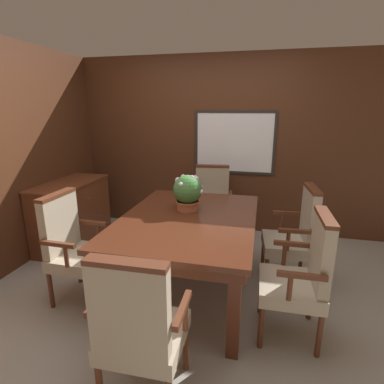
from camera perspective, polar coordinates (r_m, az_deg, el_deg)
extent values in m
plane|color=#A39E93|center=(3.10, -3.04, -18.52)|extent=(14.00, 14.00, 0.00)
cube|color=#4C2816|center=(4.33, 3.35, 8.79)|extent=(7.20, 0.06, 2.45)
cube|color=white|center=(4.24, 8.07, 9.27)|extent=(1.04, 0.01, 0.80)
cube|color=#282623|center=(4.21, 8.29, 14.89)|extent=(1.11, 0.02, 0.04)
cube|color=#282623|center=(4.30, 7.85, 3.75)|extent=(1.11, 0.02, 0.03)
cube|color=#282623|center=(4.32, 0.85, 9.53)|extent=(0.04, 0.02, 0.80)
cube|color=#282623|center=(4.22, 15.43, 8.84)|extent=(0.03, 0.02, 0.80)
cube|color=#4C2314|center=(2.55, -16.74, -17.93)|extent=(0.09, 0.09, 0.72)
cube|color=#4C2314|center=(2.28, 7.99, -21.81)|extent=(0.09, 0.09, 0.72)
cube|color=#4C2314|center=(3.74, -5.60, -6.10)|extent=(0.09, 0.09, 0.72)
cube|color=#4C2314|center=(3.56, 10.27, -7.42)|extent=(0.09, 0.09, 0.72)
cube|color=#4C2314|center=(2.83, -0.70, -6.46)|extent=(1.17, 1.62, 0.09)
cube|color=#4C2314|center=(2.81, -0.70, -5.19)|extent=(1.23, 1.68, 0.04)
cylinder|color=#562B19|center=(2.29, -1.18, -27.45)|extent=(0.04, 0.04, 0.36)
cylinder|color=#562B19|center=(2.40, -12.00, -25.51)|extent=(0.04, 0.04, 0.36)
cube|color=tan|center=(2.04, -9.00, -25.38)|extent=(0.49, 0.48, 0.11)
cube|color=tan|center=(1.70, -11.95, -21.36)|extent=(0.44, 0.09, 0.52)
cube|color=#562B19|center=(1.55, -12.54, -13.16)|extent=(0.44, 0.10, 0.03)
cylinder|color=#562B19|center=(1.91, -1.26, -22.54)|extent=(0.04, 0.04, 0.20)
cube|color=#562B19|center=(1.79, -1.83, -21.43)|extent=(0.04, 0.33, 0.04)
cylinder|color=#562B19|center=(2.06, -15.69, -20.00)|extent=(0.04, 0.04, 0.20)
cube|color=#562B19|center=(1.95, -16.91, -18.75)|extent=(0.04, 0.33, 0.04)
cylinder|color=#562B19|center=(2.83, 12.99, -18.43)|extent=(0.04, 0.04, 0.36)
cylinder|color=#562B19|center=(2.49, 13.00, -23.77)|extent=(0.04, 0.04, 0.36)
cylinder|color=#562B19|center=(2.87, 21.59, -18.65)|extent=(0.04, 0.04, 0.36)
cylinder|color=#562B19|center=(2.54, 23.08, -23.87)|extent=(0.04, 0.04, 0.36)
cube|color=tan|center=(2.54, 18.12, -16.85)|extent=(0.47, 0.48, 0.11)
cube|color=tan|center=(2.42, 23.40, -10.53)|extent=(0.09, 0.44, 0.52)
cube|color=#562B19|center=(2.32, 24.14, -4.35)|extent=(0.09, 0.44, 0.03)
cylinder|color=#562B19|center=(2.68, 17.17, -11.23)|extent=(0.04, 0.04, 0.20)
cube|color=#562B19|center=(2.64, 18.88, -9.38)|extent=(0.33, 0.04, 0.04)
cylinder|color=#562B19|center=(2.25, 18.12, -16.87)|extent=(0.04, 0.04, 0.20)
cube|color=#562B19|center=(2.21, 20.21, -14.75)|extent=(0.33, 0.04, 0.04)
cylinder|color=#562B19|center=(3.49, 13.37, -11.45)|extent=(0.04, 0.04, 0.36)
cylinder|color=#562B19|center=(3.12, 13.94, -14.92)|extent=(0.04, 0.04, 0.36)
cylinder|color=#562B19|center=(3.55, 20.06, -11.53)|extent=(0.04, 0.04, 0.36)
cylinder|color=#562B19|center=(3.19, 21.49, -14.91)|extent=(0.04, 0.04, 0.36)
cube|color=tan|center=(3.23, 17.56, -9.50)|extent=(0.50, 0.51, 0.11)
cube|color=tan|center=(3.15, 21.52, -4.29)|extent=(0.11, 0.44, 0.52)
cube|color=#562B19|center=(3.07, 22.03, 0.58)|extent=(0.12, 0.44, 0.03)
cylinder|color=#562B19|center=(3.39, 16.58, -5.37)|extent=(0.04, 0.04, 0.20)
cube|color=#562B19|center=(3.37, 17.90, -3.84)|extent=(0.33, 0.06, 0.04)
cylinder|color=#562B19|center=(2.94, 17.82, -8.81)|extent=(0.04, 0.04, 0.20)
cube|color=#562B19|center=(2.91, 19.35, -7.07)|extent=(0.33, 0.06, 0.04)
cylinder|color=#562B19|center=(3.86, 0.22, -8.21)|extent=(0.04, 0.04, 0.36)
cylinder|color=#562B19|center=(3.84, 6.48, -8.49)|extent=(0.04, 0.04, 0.36)
cylinder|color=#562B19|center=(4.24, 0.94, -6.00)|extent=(0.04, 0.04, 0.36)
cylinder|color=#562B19|center=(4.21, 6.61, -6.24)|extent=(0.04, 0.04, 0.36)
cube|color=tan|center=(3.95, 3.62, -4.08)|extent=(0.52, 0.51, 0.11)
cube|color=tan|center=(4.04, 3.90, 1.08)|extent=(0.44, 0.12, 0.52)
cube|color=#562B19|center=(3.98, 3.97, 4.95)|extent=(0.45, 0.13, 0.03)
cylinder|color=#562B19|center=(3.89, -0.02, -1.97)|extent=(0.04, 0.04, 0.20)
cube|color=#562B19|center=(3.93, 0.12, -0.30)|extent=(0.07, 0.33, 0.04)
cylinder|color=#562B19|center=(3.86, 7.29, -2.25)|extent=(0.04, 0.04, 0.20)
cube|color=#562B19|center=(3.90, 7.35, -0.56)|extent=(0.07, 0.33, 0.04)
cylinder|color=#562B19|center=(2.87, -18.68, -18.38)|extent=(0.04, 0.04, 0.36)
cylinder|color=#562B19|center=(3.16, -14.48, -14.54)|extent=(0.04, 0.04, 0.36)
cylinder|color=#562B19|center=(3.09, -25.30, -16.48)|extent=(0.04, 0.04, 0.36)
cylinder|color=#562B19|center=(3.36, -20.73, -13.17)|extent=(0.04, 0.04, 0.36)
cube|color=tan|center=(3.00, -20.22, -11.75)|extent=(0.48, 0.49, 0.11)
cube|color=tan|center=(2.99, -23.86, -5.62)|extent=(0.09, 0.44, 0.52)
cube|color=#562B19|center=(2.90, -24.46, -0.51)|extent=(0.10, 0.44, 0.03)
cylinder|color=#562B19|center=(2.74, -22.86, -11.17)|extent=(0.04, 0.04, 0.20)
cube|color=#562B19|center=(2.74, -24.26, -9.05)|extent=(0.33, 0.04, 0.04)
cylinder|color=#562B19|center=(3.10, -17.37, -7.42)|extent=(0.04, 0.04, 0.20)
cube|color=#562B19|center=(3.10, -18.62, -5.57)|extent=(0.33, 0.04, 0.04)
cylinder|color=#B2603D|center=(2.98, -0.81, -2.50)|extent=(0.21, 0.21, 0.09)
cylinder|color=#B2603D|center=(2.97, -0.82, -1.82)|extent=(0.23, 0.23, 0.02)
sphere|color=#427F3D|center=(2.94, -0.82, 0.49)|extent=(0.29, 0.29, 0.29)
sphere|color=silver|center=(2.93, 0.86, 2.54)|extent=(0.04, 0.04, 0.04)
sphere|color=silver|center=(2.97, -2.70, 2.25)|extent=(0.06, 0.06, 0.06)
sphere|color=silver|center=(2.97, -1.71, 2.89)|extent=(0.05, 0.05, 0.05)
sphere|color=silver|center=(2.96, 0.82, 2.50)|extent=(0.05, 0.05, 0.05)
sphere|color=silver|center=(2.96, 1.71, 0.96)|extent=(0.04, 0.04, 0.04)
sphere|color=silver|center=(2.88, -0.04, 2.84)|extent=(0.04, 0.04, 0.04)
sphere|color=silver|center=(2.89, 1.67, 0.04)|extent=(0.05, 0.05, 0.05)
sphere|color=silver|center=(2.96, 0.56, 2.70)|extent=(0.05, 0.05, 0.05)
sphere|color=silver|center=(2.83, -2.15, 1.41)|extent=(0.05, 0.05, 0.05)
sphere|color=silver|center=(3.01, -2.53, 1.81)|extent=(0.04, 0.04, 0.04)
cube|color=brown|center=(4.19, -21.83, -4.01)|extent=(0.49, 1.07, 0.82)
cube|color=brown|center=(4.08, -22.43, 1.56)|extent=(0.51, 1.09, 0.02)
sphere|color=#4C422D|center=(3.99, -19.14, -1.27)|extent=(0.03, 0.03, 0.03)
sphere|color=#4C422D|center=(3.90, -20.59, -6.65)|extent=(0.03, 0.03, 0.03)
sphere|color=#4C422D|center=(4.28, -17.09, -4.36)|extent=(0.03, 0.03, 0.03)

